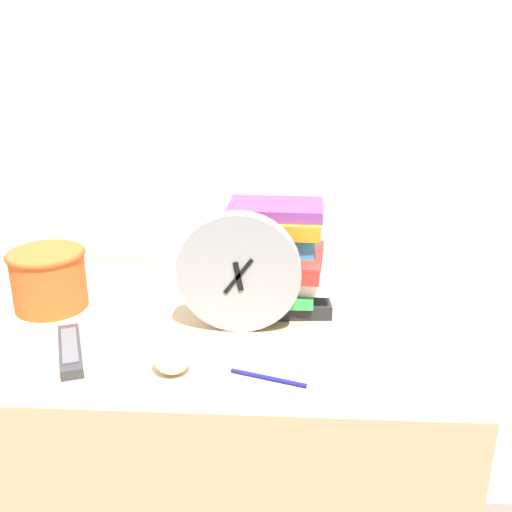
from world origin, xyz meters
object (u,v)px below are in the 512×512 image
(basket, at_px, (49,277))
(tv_remote, at_px, (70,350))
(book_stack, at_px, (274,259))
(pen, at_px, (268,378))
(desk_clock, at_px, (239,273))
(crumpled_paper_ball, at_px, (172,355))

(basket, bearing_deg, tv_remote, -61.00)
(book_stack, xyz_separation_m, pen, (0.00, -0.31, -0.10))
(basket, relative_size, pen, 1.22)
(desk_clock, distance_m, crumpled_paper_ball, 0.22)
(tv_remote, bearing_deg, book_stack, 33.41)
(pen, bearing_deg, basket, 151.36)
(crumpled_paper_ball, bearing_deg, pen, -5.10)
(basket, xyz_separation_m, crumpled_paper_ball, (0.31, -0.25, -0.04))
(book_stack, height_order, crumpled_paper_ball, book_stack)
(book_stack, distance_m, basket, 0.49)
(tv_remote, bearing_deg, desk_clock, 21.82)
(book_stack, height_order, basket, book_stack)
(desk_clock, bearing_deg, crumpled_paper_ball, -121.57)
(tv_remote, xyz_separation_m, pen, (0.37, -0.06, -0.01))
(basket, distance_m, pen, 0.55)
(book_stack, bearing_deg, pen, -89.94)
(pen, bearing_deg, crumpled_paper_ball, 174.90)
(basket, distance_m, crumpled_paper_ball, 0.40)
(tv_remote, height_order, crumpled_paper_ball, crumpled_paper_ball)
(pen, bearing_deg, desk_clock, 109.42)
(pen, bearing_deg, tv_remote, 170.42)
(desk_clock, distance_m, pen, 0.23)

